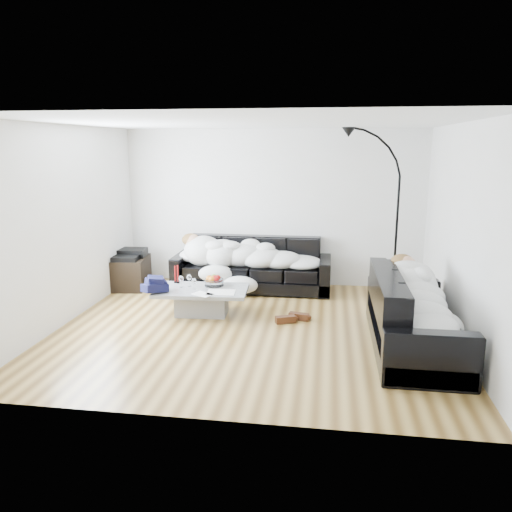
# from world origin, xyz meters

# --- Properties ---
(ground) EXTENTS (5.00, 5.00, 0.00)m
(ground) POSITION_xyz_m (0.00, 0.00, 0.00)
(ground) COLOR brown
(ground) RESTS_ON ground
(wall_back) EXTENTS (5.00, 0.02, 2.60)m
(wall_back) POSITION_xyz_m (0.00, 2.25, 1.30)
(wall_back) COLOR silver
(wall_back) RESTS_ON ground
(wall_left) EXTENTS (0.02, 4.50, 2.60)m
(wall_left) POSITION_xyz_m (-2.50, 0.00, 1.30)
(wall_left) COLOR silver
(wall_left) RESTS_ON ground
(wall_right) EXTENTS (0.02, 4.50, 2.60)m
(wall_right) POSITION_xyz_m (2.50, 0.00, 1.30)
(wall_right) COLOR silver
(wall_right) RESTS_ON ground
(ceiling) EXTENTS (5.00, 5.00, 0.00)m
(ceiling) POSITION_xyz_m (0.00, 0.00, 2.60)
(ceiling) COLOR white
(ceiling) RESTS_ON ground
(sofa_back) EXTENTS (2.56, 0.89, 0.84)m
(sofa_back) POSITION_xyz_m (-0.29, 1.81, 0.42)
(sofa_back) COLOR black
(sofa_back) RESTS_ON ground
(sofa_right) EXTENTS (0.93, 2.17, 0.88)m
(sofa_right) POSITION_xyz_m (1.96, -0.36, 0.44)
(sofa_right) COLOR black
(sofa_right) RESTS_ON ground
(sleeper_back) EXTENTS (2.17, 0.75, 0.43)m
(sleeper_back) POSITION_xyz_m (-0.29, 1.76, 0.64)
(sleeper_back) COLOR silver
(sleeper_back) RESTS_ON sofa_back
(sleeper_right) EXTENTS (0.79, 1.86, 0.45)m
(sleeper_right) POSITION_xyz_m (1.96, -0.36, 0.65)
(sleeper_right) COLOR silver
(sleeper_right) RESTS_ON sofa_right
(teal_cushion) EXTENTS (0.42, 0.38, 0.20)m
(teal_cushion) POSITION_xyz_m (1.90, 0.31, 0.72)
(teal_cushion) COLOR #0E6340
(teal_cushion) RESTS_ON sofa_right
(coffee_table) EXTENTS (1.32, 0.83, 0.37)m
(coffee_table) POSITION_xyz_m (-0.79, 0.45, 0.19)
(coffee_table) COLOR #939699
(coffee_table) RESTS_ON ground
(fruit_bowl) EXTENTS (0.32, 0.32, 0.17)m
(fruit_bowl) POSITION_xyz_m (-0.65, 0.62, 0.46)
(fruit_bowl) COLOR white
(fruit_bowl) RESTS_ON coffee_table
(wine_glass_a) EXTENTS (0.08, 0.08, 0.17)m
(wine_glass_a) POSITION_xyz_m (-1.00, 0.56, 0.46)
(wine_glass_a) COLOR white
(wine_glass_a) RESTS_ON coffee_table
(wine_glass_b) EXTENTS (0.07, 0.07, 0.17)m
(wine_glass_b) POSITION_xyz_m (-1.09, 0.48, 0.46)
(wine_glass_b) COLOR white
(wine_glass_b) RESTS_ON coffee_table
(wine_glass_c) EXTENTS (0.08, 0.08, 0.15)m
(wine_glass_c) POSITION_xyz_m (-0.89, 0.43, 0.45)
(wine_glass_c) COLOR white
(wine_glass_c) RESTS_ON coffee_table
(candle_left) EXTENTS (0.06, 0.06, 0.25)m
(candle_left) POSITION_xyz_m (-1.25, 0.70, 0.50)
(candle_left) COLOR maroon
(candle_left) RESTS_ON coffee_table
(candle_right) EXTENTS (0.06, 0.06, 0.27)m
(candle_right) POSITION_xyz_m (-1.20, 0.69, 0.50)
(candle_right) COLOR maroon
(candle_right) RESTS_ON coffee_table
(newspaper_a) EXTENTS (0.40, 0.32, 0.01)m
(newspaper_a) POSITION_xyz_m (-0.48, 0.30, 0.38)
(newspaper_a) COLOR silver
(newspaper_a) RESTS_ON coffee_table
(newspaper_b) EXTENTS (0.33, 0.30, 0.01)m
(newspaper_b) POSITION_xyz_m (-0.71, 0.18, 0.38)
(newspaper_b) COLOR silver
(newspaper_b) RESTS_ON coffee_table
(navy_jacket) EXTENTS (0.43, 0.41, 0.17)m
(navy_jacket) POSITION_xyz_m (-1.34, 0.18, 0.54)
(navy_jacket) COLOR black
(navy_jacket) RESTS_ON coffee_table
(shoes) EXTENTS (0.51, 0.42, 0.10)m
(shoes) POSITION_xyz_m (0.48, 0.34, 0.05)
(shoes) COLOR #472311
(shoes) RESTS_ON ground
(av_cabinet) EXTENTS (0.60, 0.80, 0.51)m
(av_cabinet) POSITION_xyz_m (-2.30, 1.61, 0.26)
(av_cabinet) COLOR black
(av_cabinet) RESTS_ON ground
(stereo) EXTENTS (0.47, 0.38, 0.13)m
(stereo) POSITION_xyz_m (-2.30, 1.61, 0.58)
(stereo) COLOR black
(stereo) RESTS_ON av_cabinet
(floor_lamp) EXTENTS (0.86, 0.41, 2.30)m
(floor_lamp) POSITION_xyz_m (1.99, 1.82, 1.15)
(floor_lamp) COLOR black
(floor_lamp) RESTS_ON ground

